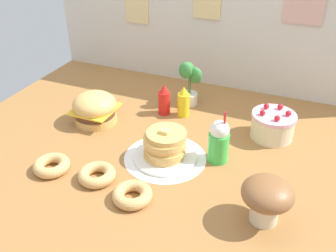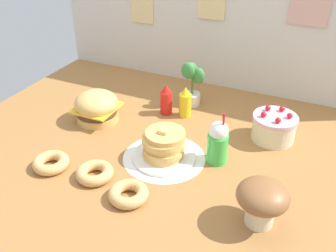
% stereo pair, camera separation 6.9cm
% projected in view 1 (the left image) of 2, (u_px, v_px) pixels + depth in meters
% --- Properties ---
extents(ground_plane, '(2.46, 2.02, 0.02)m').
position_uv_depth(ground_plane, '(154.00, 155.00, 2.08)').
color(ground_plane, '#9E6B38').
extents(back_wall, '(2.46, 0.04, 0.97)m').
position_uv_depth(back_wall, '(212.00, 19.00, 2.61)').
color(back_wall, beige).
rests_on(back_wall, ground_plane).
extents(doily_mat, '(0.45, 0.45, 0.00)m').
position_uv_depth(doily_mat, '(165.00, 158.00, 2.05)').
color(doily_mat, white).
rests_on(doily_mat, ground_plane).
extents(burger, '(0.27, 0.27, 0.20)m').
position_uv_depth(burger, '(95.00, 108.00, 2.33)').
color(burger, '#DBA859').
rests_on(burger, ground_plane).
extents(pancake_stack, '(0.35, 0.35, 0.18)m').
position_uv_depth(pancake_stack, '(165.00, 147.00, 2.01)').
color(pancake_stack, white).
rests_on(pancake_stack, doily_mat).
extents(layer_cake, '(0.26, 0.26, 0.19)m').
position_uv_depth(layer_cake, '(273.00, 125.00, 2.19)').
color(layer_cake, beige).
rests_on(layer_cake, ground_plane).
extents(ketchup_bottle, '(0.08, 0.08, 0.21)m').
position_uv_depth(ketchup_bottle, '(164.00, 100.00, 2.42)').
color(ketchup_bottle, red).
rests_on(ketchup_bottle, ground_plane).
extents(mustard_bottle, '(0.08, 0.08, 0.21)m').
position_uv_depth(mustard_bottle, '(184.00, 103.00, 2.39)').
color(mustard_bottle, yellow).
rests_on(mustard_bottle, ground_plane).
extents(cream_soda_cup, '(0.11, 0.11, 0.31)m').
position_uv_depth(cream_soda_cup, '(219.00, 141.00, 1.97)').
color(cream_soda_cup, green).
rests_on(cream_soda_cup, ground_plane).
extents(donut_pink_glaze, '(0.19, 0.19, 0.06)m').
position_uv_depth(donut_pink_glaze, '(52.00, 165.00, 1.94)').
color(donut_pink_glaze, tan).
rests_on(donut_pink_glaze, ground_plane).
extents(donut_chocolate, '(0.19, 0.19, 0.06)m').
position_uv_depth(donut_chocolate, '(97.00, 174.00, 1.88)').
color(donut_chocolate, tan).
rests_on(donut_chocolate, ground_plane).
extents(donut_vanilla, '(0.19, 0.19, 0.06)m').
position_uv_depth(donut_vanilla, '(132.00, 195.00, 1.75)').
color(donut_vanilla, tan).
rests_on(donut_vanilla, ground_plane).
extents(potted_plant, '(0.15, 0.12, 0.31)m').
position_uv_depth(potted_plant, '(189.00, 82.00, 2.49)').
color(potted_plant, white).
rests_on(potted_plant, ground_plane).
extents(mushroom_stool, '(0.23, 0.23, 0.22)m').
position_uv_depth(mushroom_stool, '(267.00, 197.00, 1.59)').
color(mushroom_stool, beige).
rests_on(mushroom_stool, ground_plane).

